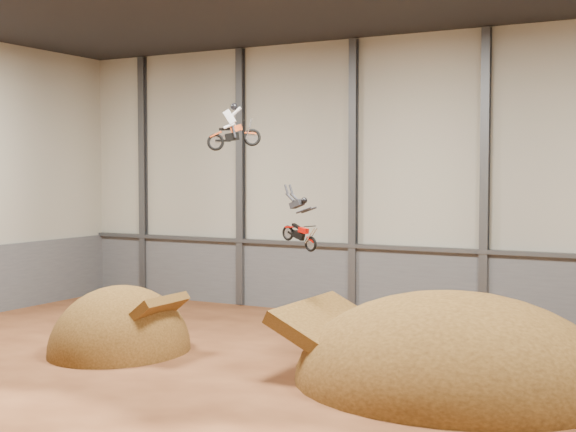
% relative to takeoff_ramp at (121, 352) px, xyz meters
% --- Properties ---
extents(floor, '(40.00, 40.00, 0.00)m').
position_rel_takeoff_ramp_xyz_m(floor, '(8.24, -2.62, 0.00)').
color(floor, '#512915').
rests_on(floor, ground).
extents(back_wall, '(40.00, 0.10, 14.00)m').
position_rel_takeoff_ramp_xyz_m(back_wall, '(8.24, 12.38, 7.00)').
color(back_wall, '#B1AE9D').
rests_on(back_wall, ground).
extents(lower_band_back, '(39.80, 0.18, 3.50)m').
position_rel_takeoff_ramp_xyz_m(lower_band_back, '(8.24, 12.28, 1.75)').
color(lower_band_back, '#5A5C62').
rests_on(lower_band_back, ground).
extents(steel_rail, '(39.80, 0.35, 0.20)m').
position_rel_takeoff_ramp_xyz_m(steel_rail, '(8.24, 12.13, 3.55)').
color(steel_rail, '#47494F').
rests_on(steel_rail, lower_band_back).
extents(steel_column_0, '(0.40, 0.36, 13.90)m').
position_rel_takeoff_ramp_xyz_m(steel_column_0, '(-8.42, 12.18, 7.00)').
color(steel_column_0, '#47494F').
rests_on(steel_column_0, ground).
extents(steel_column_1, '(0.40, 0.36, 13.90)m').
position_rel_takeoff_ramp_xyz_m(steel_column_1, '(-1.76, 12.18, 7.00)').
color(steel_column_1, '#47494F').
rests_on(steel_column_1, ground).
extents(steel_column_2, '(0.40, 0.36, 13.90)m').
position_rel_takeoff_ramp_xyz_m(steel_column_2, '(4.91, 12.18, 7.00)').
color(steel_column_2, '#47494F').
rests_on(steel_column_2, ground).
extents(steel_column_3, '(0.40, 0.36, 13.90)m').
position_rel_takeoff_ramp_xyz_m(steel_column_3, '(11.58, 12.18, 7.00)').
color(steel_column_3, '#47494F').
rests_on(steel_column_3, ground).
extents(takeoff_ramp, '(5.37, 6.20, 5.37)m').
position_rel_takeoff_ramp_xyz_m(takeoff_ramp, '(0.00, 0.00, 0.00)').
color(takeoff_ramp, '#432A10').
rests_on(takeoff_ramp, ground).
extents(landing_ramp, '(11.07, 9.79, 6.39)m').
position_rel_takeoff_ramp_xyz_m(landing_ramp, '(13.37, 1.29, 0.00)').
color(landing_ramp, '#432A10').
rests_on(landing_ramp, ground).
extents(fmx_rider_a, '(2.45, 1.77, 2.16)m').
position_rel_takeoff_ramp_xyz_m(fmx_rider_a, '(4.30, 1.90, 9.16)').
color(fmx_rider_a, '#D34E1E').
extents(fmx_rider_b, '(2.95, 1.52, 2.64)m').
position_rel_takeoff_ramp_xyz_m(fmx_rider_b, '(7.31, 1.47, 5.53)').
color(fmx_rider_b, '#C30B03').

